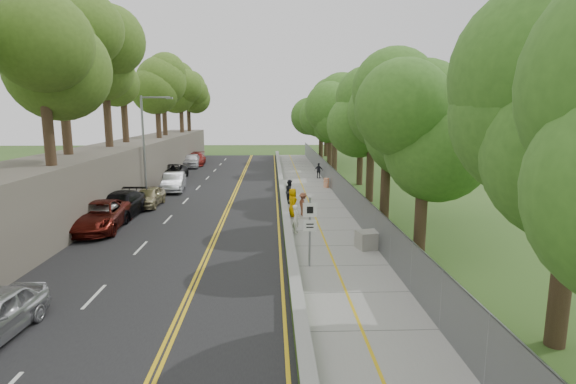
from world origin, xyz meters
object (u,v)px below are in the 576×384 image
at_px(person_far, 319,171).
at_px(concrete_block, 370,240).
at_px(signpost, 310,224).
at_px(car_1, 103,217).
at_px(painter_0, 293,202).
at_px(streetlight, 146,139).
at_px(car_2, 98,216).
at_px(construction_barrel, 326,183).

bearing_deg(person_far, concrete_block, 112.94).
xyz_separation_m(signpost, car_1, (-11.56, 7.06, -1.26)).
distance_m(painter_0, person_far, 17.06).
height_order(streetlight, concrete_block, streetlight).
relative_size(painter_0, person_far, 1.18).
xyz_separation_m(concrete_block, painter_0, (-3.55, 7.02, 0.49)).
height_order(streetlight, person_far, streetlight).
bearing_deg(car_1, streetlight, 93.54).
relative_size(car_1, car_2, 0.68).
relative_size(signpost, car_1, 0.77).
xyz_separation_m(streetlight, car_2, (-0.13, -10.38, -3.78)).
xyz_separation_m(signpost, person_far, (3.15, 26.30, -1.13)).
height_order(signpost, painter_0, signpost).
relative_size(construction_barrel, car_2, 0.14).
distance_m(car_2, painter_0, 11.73).
xyz_separation_m(streetlight, signpost, (11.51, -17.02, -2.68)).
relative_size(construction_barrel, painter_0, 0.46).
height_order(signpost, person_far, signpost).
distance_m(car_1, painter_0, 11.54).
distance_m(car_1, car_2, 0.46).
xyz_separation_m(car_2, person_far, (14.80, 19.66, -0.03)).
distance_m(construction_barrel, person_far, 5.66).
height_order(signpost, car_2, signpost).
distance_m(car_2, person_far, 24.60).
height_order(car_1, car_2, car_2).
relative_size(streetlight, signpost, 2.58).
xyz_separation_m(construction_barrel, painter_0, (-3.55, -11.06, 0.50)).
bearing_deg(construction_barrel, car_2, -136.75).
bearing_deg(painter_0, streetlight, 47.45).
xyz_separation_m(construction_barrel, concrete_block, (0.00, -18.08, 0.01)).
height_order(signpost, car_1, signpost).
bearing_deg(car_1, painter_0, 16.50).
bearing_deg(concrete_block, streetlight, 135.63).
bearing_deg(car_2, person_far, 49.30).
xyz_separation_m(streetlight, car_1, (-0.05, -9.95, -3.94)).
height_order(car_1, person_far, person_far).
xyz_separation_m(painter_0, person_far, (3.45, 16.70, -0.14)).
bearing_deg(streetlight, concrete_block, -44.37).
height_order(construction_barrel, painter_0, painter_0).
bearing_deg(construction_barrel, painter_0, -107.80).
height_order(car_2, painter_0, painter_0).
height_order(construction_barrel, person_far, person_far).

